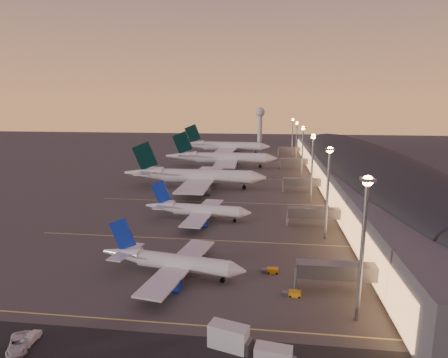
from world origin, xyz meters
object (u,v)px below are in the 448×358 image
Objects in this scene: airliner_wide_near at (194,176)px; baggage_tug_a at (292,294)px; airliner_wide_far at (224,146)px; service_van_a at (30,339)px; radar_tower at (260,119)px; airliner_narrow_south at (171,262)px; catering_truck_a at (231,338)px; baggage_tug_b at (271,271)px; service_van_c at (19,344)px; airliner_narrow_north at (197,210)px; airliner_wide_mid at (221,158)px.

airliner_wide_near reaches higher than baggage_tug_a.
service_van_a is at bearing -89.35° from airliner_wide_far.
airliner_narrow_south is at bearing -92.15° from radar_tower.
airliner_wide_near reaches higher than catering_truck_a.
service_van_a reaches higher than baggage_tug_a.
catering_truck_a reaches higher than baggage_tug_b.
baggage_tug_a is 48.06m from service_van_c.
baggage_tug_b is at bearing 12.78° from service_van_c.
airliner_narrow_south is 0.96× the size of airliner_narrow_north.
baggage_tug_b reaches higher than baggage_tug_a.
airliner_wide_near is 204.04m from radar_tower.
airliner_narrow_north is at bearing -84.56° from airliner_wide_far.
radar_tower is at bearing 86.24° from service_van_a.
radar_tower is 316.43m from service_van_c.
airliner_narrow_south is 1.05× the size of radar_tower.
catering_truck_a is at bearing -89.11° from radar_tower.
baggage_tug_a is 0.98× the size of baggage_tug_b.
service_van_a is at bearing -149.49° from baggage_tug_a.
service_van_a is (-4.02, -110.88, -4.58)m from airliner_wide_near.
airliner_narrow_south is 9.25× the size of baggage_tug_a.
service_van_c is at bearing -148.24° from baggage_tug_a.
airliner_wide_near is (-12.08, 84.95, 2.14)m from airliner_narrow_south.
airliner_narrow_south is 85.83m from airliner_wide_near.
radar_tower is at bearing 97.62° from airliner_narrow_south.
radar_tower reaches higher than airliner_narrow_north.
airliner_wide_near reaches higher than service_van_c.
baggage_tug_b is at bearing 19.88° from airliner_narrow_south.
airliner_narrow_north is at bearing -89.18° from airliner_wide_mid.
airliner_narrow_south is at bearing -168.63° from baggage_tug_b.
radar_tower reaches higher than airliner_narrow_south.
baggage_tug_b is (21.72, 3.88, -2.64)m from airliner_narrow_south.
baggage_tug_a is (26.01, -5.93, -2.66)m from airliner_narrow_south.
service_van_a is at bearing -95.28° from airliner_wide_mid.
service_van_c reaches higher than baggage_tug_a.
radar_tower is at bearing 58.70° from service_van_c.
airliner_wide_mid is 2.02× the size of radar_tower.
airliner_narrow_south is 0.50× the size of airliner_wide_far.
airliner_wide_far is at bearing 101.34° from baggage_tug_b.
airliner_narrow_north is 0.55× the size of airliner_wide_near.
airliner_wide_far is 18.33× the size of baggage_tug_a.
catering_truck_a reaches higher than service_van_c.
catering_truck_a is at bearing 6.02° from service_van_a.
airliner_wide_far is 2.07× the size of radar_tower.
service_van_c is (-4.15, -225.27, -4.69)m from airliner_wide_far.
airliner_narrow_south is at bearing -89.26° from airliner_wide_mid.
baggage_tug_b is (28.92, -135.89, -4.90)m from airliner_wide_mid.
airliner_narrow_north is 4.94× the size of catering_truck_a.
service_van_c reaches higher than service_van_a.
airliner_wide_mid is at bearing 88.07° from service_van_a.
catering_truck_a is at bearing -81.18° from airliner_wide_far.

